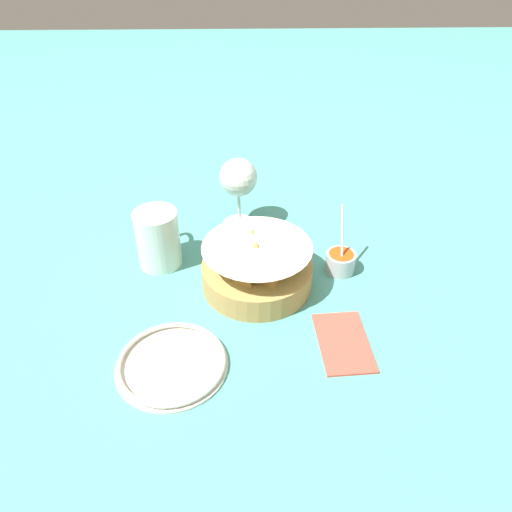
# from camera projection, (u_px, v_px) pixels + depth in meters

# --- Properties ---
(ground_plane) EXTENTS (4.00, 4.00, 0.00)m
(ground_plane) POSITION_uv_depth(u_px,v_px,m) (257.00, 290.00, 0.93)
(ground_plane) COLOR teal
(food_basket) EXTENTS (0.20, 0.20, 0.10)m
(food_basket) POSITION_uv_depth(u_px,v_px,m) (255.00, 267.00, 0.92)
(food_basket) COLOR #B2894C
(food_basket) RESTS_ON ground_plane
(sauce_cup) EXTENTS (0.07, 0.06, 0.13)m
(sauce_cup) POSITION_uv_depth(u_px,v_px,m) (340.00, 261.00, 0.96)
(sauce_cup) COLOR #B7B7BC
(sauce_cup) RESTS_ON ground_plane
(wine_glass) EXTENTS (0.08, 0.08, 0.16)m
(wine_glass) POSITION_uv_depth(u_px,v_px,m) (238.00, 180.00, 1.04)
(wine_glass) COLOR silver
(wine_glass) RESTS_ON ground_plane
(beer_mug) EXTENTS (0.13, 0.08, 0.12)m
(beer_mug) POSITION_uv_depth(u_px,v_px,m) (158.00, 240.00, 0.96)
(beer_mug) COLOR silver
(beer_mug) RESTS_ON ground_plane
(side_plate) EXTENTS (0.18, 0.18, 0.01)m
(side_plate) POSITION_uv_depth(u_px,v_px,m) (172.00, 364.00, 0.78)
(side_plate) COLOR silver
(side_plate) RESTS_ON ground_plane
(napkin) EXTENTS (0.14, 0.09, 0.01)m
(napkin) POSITION_uv_depth(u_px,v_px,m) (343.00, 341.00, 0.82)
(napkin) COLOR #DB4C3D
(napkin) RESTS_ON ground_plane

